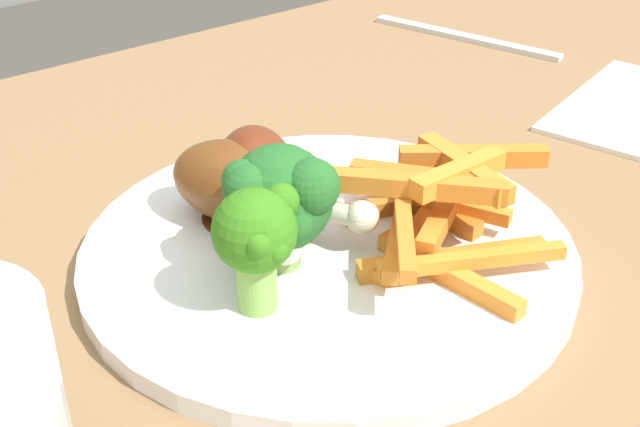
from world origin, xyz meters
TOP-DOWN VIEW (x-y plane):
  - dining_table at (0.00, 0.00)m, footprint 1.19×0.77m
  - dinner_plate at (0.00, -0.00)m, footprint 0.28×0.28m
  - broccoli_floret_front at (0.03, 0.00)m, footprint 0.06×0.06m
  - broccoli_floret_middle at (0.06, 0.02)m, footprint 0.05×0.04m
  - carrot_fries_pile at (-0.05, 0.03)m, footprint 0.14×0.16m
  - chicken_drumstick_near at (0.01, -0.05)m, footprint 0.08×0.12m
  - chicken_drumstick_far at (0.01, -0.05)m, footprint 0.07×0.11m
  - chicken_drumstick_extra at (0.02, -0.05)m, footprint 0.08×0.13m
  - fork at (-0.33, -0.21)m, footprint 0.06×0.19m

SIDE VIEW (x-z plane):
  - dining_table at x=0.00m, z-range 0.27..1.02m
  - fork at x=-0.33m, z-range 0.75..0.76m
  - dinner_plate at x=0.00m, z-range 0.75..0.76m
  - chicken_drumstick_far at x=0.01m, z-range 0.76..0.80m
  - carrot_fries_pile at x=-0.05m, z-range 0.76..0.81m
  - chicken_drumstick_extra at x=0.02m, z-range 0.76..0.81m
  - chicken_drumstick_near at x=0.01m, z-range 0.76..0.81m
  - broccoli_floret_middle at x=0.06m, z-range 0.77..0.84m
  - broccoli_floret_front at x=0.03m, z-range 0.77..0.84m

